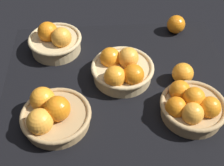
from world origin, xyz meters
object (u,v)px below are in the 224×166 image
basket_center (122,69)px  basket_far_left (55,41)px  basket_near_right (192,106)px  loose_orange_front_gap (183,73)px  loose_orange_back_gap (176,24)px  basket_near_left (53,114)px

basket_center → basket_far_left: bearing=143.9°
basket_near_right → basket_far_left: bearing=140.8°
loose_orange_front_gap → loose_orange_back_gap: bearing=81.7°
basket_near_left → loose_orange_front_gap: basket_near_left is taller
loose_orange_front_gap → basket_near_left: bearing=-161.3°
basket_center → basket_far_left: basket_far_left is taller
basket_center → loose_orange_front_gap: bearing=-8.0°
basket_far_left → basket_center: bearing=-36.1°
basket_center → loose_orange_front_gap: basket_center is taller
basket_center → loose_orange_back_gap: bearing=46.0°
basket_far_left → basket_near_left: (1.22, -36.51, -0.59)cm
basket_near_right → loose_orange_back_gap: (5.43, 45.59, -0.62)cm
loose_orange_front_gap → loose_orange_back_gap: (4.36, 29.84, 0.04)cm
basket_center → loose_orange_back_gap: 37.28cm
basket_near_right → basket_far_left: basket_far_left is taller
basket_near_left → loose_orange_front_gap: 47.74cm
basket_far_left → loose_orange_front_gap: basket_far_left is taller
basket_near_right → loose_orange_front_gap: basket_near_right is taller
basket_far_left → basket_near_left: size_ratio=0.94×
loose_orange_back_gap → basket_near_left: bearing=-137.7°
loose_orange_front_gap → loose_orange_back_gap: 30.16cm
basket_near_right → loose_orange_back_gap: basket_near_right is taller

